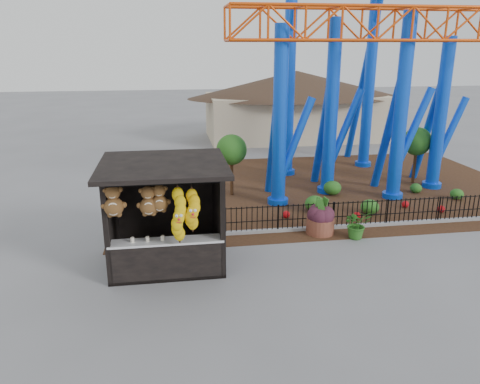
{
  "coord_description": "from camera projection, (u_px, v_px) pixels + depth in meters",
  "views": [
    {
      "loc": [
        -2.81,
        -11.74,
        6.18
      ],
      "look_at": [
        -0.77,
        1.5,
        2.0
      ],
      "focal_mm": 35.0,
      "sensor_mm": 36.0,
      "label": 1
    }
  ],
  "objects": [
    {
      "name": "picket_fence",
      "position": [
        390.0,
        212.0,
        16.72
      ],
      "size": [
        12.2,
        0.06,
        1.0
      ],
      "primitive_type": null,
      "color": "black",
      "rests_on": "ground"
    },
    {
      "name": "potted_plant",
      "position": [
        357.0,
        224.0,
        15.63
      ],
      "size": [
        0.92,
        0.81,
        1.0
      ],
      "primitive_type": "imported",
      "rotation": [
        0.0,
        0.0,
        0.03
      ],
      "color": "#235318",
      "rests_on": "ground"
    },
    {
      "name": "landscaping",
      "position": [
        357.0,
        198.0,
        18.97
      ],
      "size": [
        8.08,
        3.58,
        0.64
      ],
      "color": "#24581A",
      "rests_on": "mulch_bed"
    },
    {
      "name": "planter_foliage",
      "position": [
        321.0,
        209.0,
        15.9
      ],
      "size": [
        0.7,
        0.7,
        0.64
      ],
      "primitive_type": "ellipsoid",
      "color": "#371622",
      "rests_on": "terracotta_planter"
    },
    {
      "name": "prize_booth",
      "position": [
        164.0,
        217.0,
        13.26
      ],
      "size": [
        3.5,
        3.4,
        3.12
      ],
      "color": "black",
      "rests_on": "ground"
    },
    {
      "name": "roller_coaster",
      "position": [
        352.0,
        40.0,
        19.91
      ],
      "size": [
        11.0,
        6.37,
        10.82
      ],
      "color": "blue",
      "rests_on": "ground"
    },
    {
      "name": "curb",
      "position": [
        365.0,
        225.0,
        16.72
      ],
      "size": [
        18.0,
        0.18,
        0.12
      ],
      "primitive_type": "cube",
      "color": "gray",
      "rests_on": "ground"
    },
    {
      "name": "pavilion",
      "position": [
        296.0,
        94.0,
        32.15
      ],
      "size": [
        15.0,
        15.0,
        4.8
      ],
      "color": "#BFAD8C",
      "rests_on": "ground"
    },
    {
      "name": "ground",
      "position": [
        275.0,
        273.0,
        13.32
      ],
      "size": [
        120.0,
        120.0,
        0.0
      ],
      "primitive_type": "plane",
      "color": "slate",
      "rests_on": "ground"
    },
    {
      "name": "terracotta_planter",
      "position": [
        320.0,
        226.0,
        16.08
      ],
      "size": [
        1.14,
        1.14,
        0.56
      ],
      "primitive_type": "cylinder",
      "rotation": [
        0.0,
        0.0,
        0.22
      ],
      "color": "brown",
      "rests_on": "ground"
    },
    {
      "name": "mulch_bed",
      "position": [
        321.0,
        187.0,
        21.45
      ],
      "size": [
        18.0,
        12.0,
        0.02
      ],
      "primitive_type": "cube",
      "color": "#331E11",
      "rests_on": "ground"
    }
  ]
}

